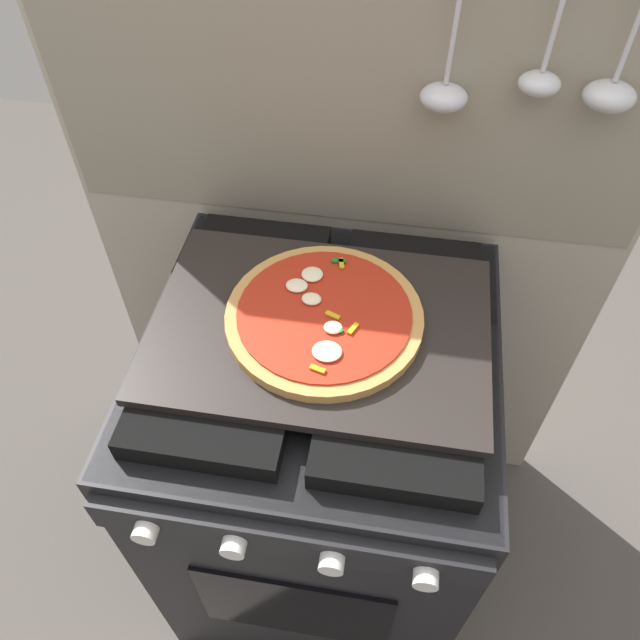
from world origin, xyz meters
TOP-DOWN VIEW (x-y plane):
  - ground_plane at (0.00, 0.00)m, footprint 4.00×4.00m
  - kitchen_backsplash at (0.00, 0.33)m, footprint 1.10×0.09m
  - stove at (-0.00, -0.00)m, footprint 0.60×0.64m
  - baking_tray at (0.00, 0.00)m, footprint 0.54×0.38m
  - pizza_left at (0.01, 0.01)m, footprint 0.32×0.32m

SIDE VIEW (x-z plane):
  - ground_plane at x=0.00m, z-range 0.00..0.00m
  - stove at x=0.00m, z-range 0.00..0.90m
  - kitchen_backsplash at x=0.00m, z-range 0.01..1.56m
  - baking_tray at x=0.00m, z-range 0.90..0.92m
  - pizza_left at x=0.01m, z-range 0.91..0.94m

